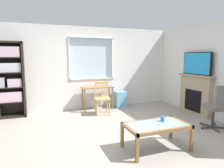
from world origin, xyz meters
name	(u,v)px	position (x,y,z in m)	size (l,w,h in m)	color
ground	(112,133)	(0.00, 0.00, -0.01)	(6.55, 5.57, 0.02)	#9E9389
wall_back_with_window	(86,69)	(-0.02, 2.29, 1.22)	(5.55, 0.15, 2.50)	silver
wall_right	(217,71)	(2.84, 0.00, 1.25)	(0.12, 4.77, 2.50)	silver
bookshelf	(6,78)	(-2.21, 2.04, 1.06)	(0.90, 0.38, 2.00)	black
desk_under_window	(97,91)	(0.25, 1.94, 0.58)	(0.96, 0.40, 0.70)	olive
wooden_chair	(102,98)	(0.23, 1.42, 0.46)	(0.47, 0.46, 0.90)	tan
plastic_drawer_unit	(120,99)	(1.01, 1.99, 0.26)	(0.35, 0.40, 0.51)	#72ADDB
fireplace	(196,94)	(2.68, 0.51, 0.56)	(0.26, 1.16, 1.11)	tan
tv	(197,63)	(2.66, 0.51, 1.42)	(0.06, 0.98, 0.61)	black
office_chair	(217,105)	(2.22, -0.61, 0.55)	(0.57, 0.58, 1.00)	slate
coffee_table	(156,127)	(0.45, -0.96, 0.39)	(1.09, 0.62, 0.46)	#8C9E99
sippy_cup	(163,119)	(0.63, -0.87, 0.50)	(0.07, 0.07, 0.09)	#337FD6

